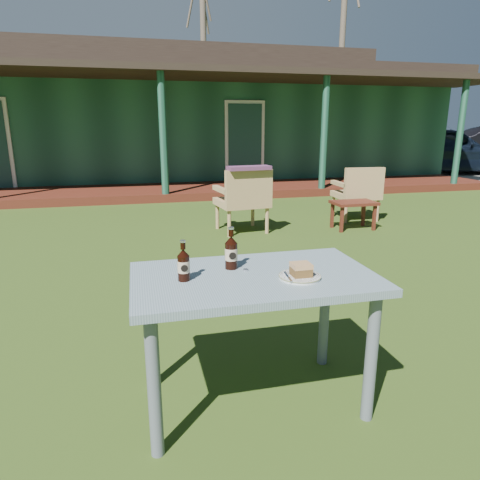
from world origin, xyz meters
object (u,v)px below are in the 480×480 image
object	(u,v)px
cafe_table	(254,294)
cola_bottle_near	(231,252)
car_near	(442,150)
side_table	(354,205)
cola_bottle_far	(184,265)
armchair_left	(244,197)
armchair_right	(358,190)
cake_slice	(301,269)
plate	(300,276)

from	to	relation	value
cafe_table	cola_bottle_near	world-z (taller)	cola_bottle_near
cafe_table	car_near	bearing A→B (deg)	48.02
cafe_table	side_table	distance (m)	4.27
cola_bottle_far	armchair_left	bearing A→B (deg)	71.60
car_near	armchair_right	xyz separation A→B (m)	(-5.80, -5.52, -0.25)
cake_slice	armchair_right	world-z (taller)	armchair_right
cola_bottle_near	armchair_right	distance (m)	4.86
car_near	armchair_right	world-z (taller)	car_near
cake_slice	armchair_left	size ratio (longest dim) A/B	0.10
armchair_left	cola_bottle_far	bearing A→B (deg)	-108.40
plate	cola_bottle_near	xyz separation A→B (m)	(-0.29, 0.22, 0.08)
armchair_right	car_near	bearing A→B (deg)	43.59
cafe_table	plate	size ratio (longest dim) A/B	5.88
car_near	armchair_left	distance (m)	9.70
cafe_table	cola_bottle_far	size ratio (longest dim) A/B	6.06
cake_slice	cola_bottle_far	world-z (taller)	cola_bottle_far
armchair_right	side_table	bearing A→B (deg)	-123.67
cola_bottle_far	car_near	bearing A→B (deg)	46.89
plate	side_table	size ratio (longest dim) A/B	0.34
cake_slice	armchair_right	xyz separation A→B (m)	(2.58, 4.13, -0.30)
cafe_table	cola_bottle_far	distance (m)	0.39
plate	armchair_right	size ratio (longest dim) A/B	0.25
armchair_left	side_table	size ratio (longest dim) A/B	1.46
armchair_left	armchair_right	distance (m)	1.95
cola_bottle_far	side_table	size ratio (longest dim) A/B	0.33
cola_bottle_far	armchair_left	distance (m)	3.87
plate	cola_bottle_far	distance (m)	0.56
armchair_left	armchair_right	xyz separation A→B (m)	(1.92, 0.36, -0.03)
plate	side_table	xyz separation A→B (m)	(2.23, 3.59, -0.39)
cake_slice	cola_bottle_far	size ratio (longest dim) A/B	0.46
cola_bottle_near	side_table	size ratio (longest dim) A/B	0.37
car_near	armchair_left	bearing A→B (deg)	144.76
cola_bottle_near	armchair_left	xyz separation A→B (m)	(0.96, 3.55, -0.31)
cola_bottle_near	armchair_right	size ratio (longest dim) A/B	0.26
car_near	cola_bottle_near	distance (m)	12.81
cola_bottle_near	armchair_left	world-z (taller)	cola_bottle_near
plate	armchair_left	xyz separation A→B (m)	(0.67, 3.77, -0.23)
cola_bottle_far	side_table	bearing A→B (deg)	51.47
armchair_right	side_table	xyz separation A→B (m)	(-0.35, -0.53, -0.13)
cake_slice	armchair_left	xyz separation A→B (m)	(0.67, 3.77, -0.27)
cafe_table	armchair_left	distance (m)	3.77
armchair_left	armchair_right	bearing A→B (deg)	10.59
cake_slice	armchair_right	distance (m)	4.88
cafe_table	side_table	size ratio (longest dim) A/B	2.00
armchair_right	cola_bottle_near	bearing A→B (deg)	-126.40
car_near	armchair_left	size ratio (longest dim) A/B	4.81
car_near	cafe_table	bearing A→B (deg)	155.48
car_near	cola_bottle_near	xyz separation A→B (m)	(-8.68, -9.42, 0.09)
plate	cola_bottle_near	size ratio (longest dim) A/B	0.93
side_table	car_near	bearing A→B (deg)	44.52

